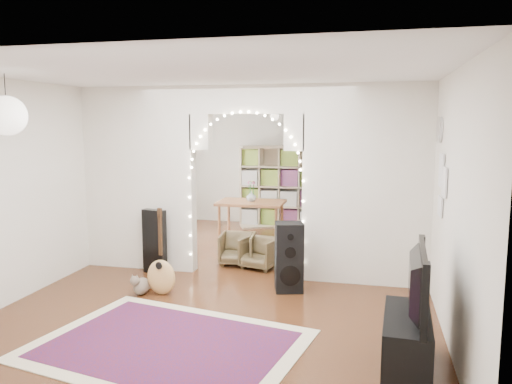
% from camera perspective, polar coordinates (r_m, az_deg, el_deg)
% --- Properties ---
extents(floor, '(7.50, 7.50, 0.00)m').
position_cam_1_polar(floor, '(7.34, -1.01, -9.36)').
color(floor, black).
rests_on(floor, ground).
extents(ceiling, '(5.00, 7.50, 0.02)m').
position_cam_1_polar(ceiling, '(7.03, -1.06, 12.16)').
color(ceiling, white).
rests_on(ceiling, wall_back).
extents(wall_back, '(5.00, 0.02, 2.70)m').
position_cam_1_polar(wall_back, '(10.72, 3.94, 3.43)').
color(wall_back, silver).
rests_on(wall_back, floor).
extents(wall_front, '(5.00, 0.02, 2.70)m').
position_cam_1_polar(wall_front, '(3.60, -16.06, -5.67)').
color(wall_front, silver).
rests_on(wall_front, floor).
extents(wall_left, '(0.02, 7.50, 2.70)m').
position_cam_1_polar(wall_left, '(8.05, -18.56, 1.58)').
color(wall_left, silver).
rests_on(wall_left, floor).
extents(wall_right, '(0.02, 7.50, 2.70)m').
position_cam_1_polar(wall_right, '(6.88, 19.56, 0.54)').
color(wall_right, silver).
rests_on(wall_right, floor).
extents(divider_wall, '(5.00, 0.20, 2.70)m').
position_cam_1_polar(divider_wall, '(7.05, -1.04, 1.77)').
color(divider_wall, silver).
rests_on(divider_wall, floor).
extents(fairy_lights, '(1.64, 0.04, 1.60)m').
position_cam_1_polar(fairy_lights, '(6.91, -1.31, 2.69)').
color(fairy_lights, '#FFEABF').
rests_on(fairy_lights, divider_wall).
extents(window, '(0.04, 1.20, 1.40)m').
position_cam_1_polar(window, '(9.59, -12.78, 3.64)').
color(window, white).
rests_on(window, wall_left).
extents(wall_clock, '(0.03, 0.31, 0.31)m').
position_cam_1_polar(wall_clock, '(6.24, 20.29, 6.71)').
color(wall_clock, white).
rests_on(wall_clock, wall_right).
extents(picture_frames, '(0.02, 0.50, 0.70)m').
position_cam_1_polar(picture_frames, '(5.88, 20.47, 0.79)').
color(picture_frames, white).
rests_on(picture_frames, wall_right).
extents(paper_lantern, '(0.40, 0.40, 0.40)m').
position_cam_1_polar(paper_lantern, '(5.70, -26.59, 7.81)').
color(paper_lantern, white).
rests_on(paper_lantern, ceiling).
extents(ceiling_fan, '(1.10, 1.10, 0.30)m').
position_cam_1_polar(ceiling_fan, '(8.97, 2.16, 9.30)').
color(ceiling_fan, gold).
rests_on(ceiling_fan, ceiling).
extents(area_rug, '(2.87, 2.36, 0.02)m').
position_cam_1_polar(area_rug, '(5.21, -10.05, -16.80)').
color(area_rug, maroon).
rests_on(area_rug, floor).
extents(guitar_case, '(0.38, 0.21, 0.94)m').
position_cam_1_polar(guitar_case, '(7.42, -11.51, -5.57)').
color(guitar_case, black).
rests_on(guitar_case, floor).
extents(acoustic_guitar, '(0.40, 0.26, 0.95)m').
position_cam_1_polar(acoustic_guitar, '(6.50, -10.81, -7.98)').
color(acoustic_guitar, tan).
rests_on(acoustic_guitar, floor).
extents(tabby_cat, '(0.26, 0.45, 0.30)m').
position_cam_1_polar(tabby_cat, '(6.64, -13.03, -10.36)').
color(tabby_cat, brown).
rests_on(tabby_cat, floor).
extents(floor_speaker, '(0.42, 0.39, 0.90)m').
position_cam_1_polar(floor_speaker, '(6.53, 3.80, -7.46)').
color(floor_speaker, black).
rests_on(floor_speaker, floor).
extents(media_console, '(0.45, 1.02, 0.50)m').
position_cam_1_polar(media_console, '(4.79, 16.82, -16.17)').
color(media_console, black).
rests_on(media_console, floor).
extents(tv, '(0.20, 1.08, 0.62)m').
position_cam_1_polar(tv, '(4.59, 17.10, -9.77)').
color(tv, black).
rests_on(tv, media_console).
extents(bookcase, '(1.69, 1.08, 1.71)m').
position_cam_1_polar(bookcase, '(10.53, 2.79, 0.66)').
color(bookcase, '#C7B490').
rests_on(bookcase, floor).
extents(dining_table, '(1.21, 0.82, 0.76)m').
position_cam_1_polar(dining_table, '(9.15, -0.55, -1.53)').
color(dining_table, brown).
rests_on(dining_table, floor).
extents(flower_vase, '(0.19, 0.19, 0.19)m').
position_cam_1_polar(flower_vase, '(9.12, -0.55, -0.48)').
color(flower_vase, silver).
rests_on(flower_vase, dining_table).
extents(dining_chair_left, '(0.61, 0.62, 0.46)m').
position_cam_1_polar(dining_chair_left, '(7.58, 0.42, -6.98)').
color(dining_chair_left, '#4C3E26').
rests_on(dining_chair_left, floor).
extents(dining_chair_right, '(0.57, 0.59, 0.49)m').
position_cam_1_polar(dining_chair_right, '(7.78, -2.15, -6.50)').
color(dining_chair_right, '#4C3E26').
rests_on(dining_chair_right, floor).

